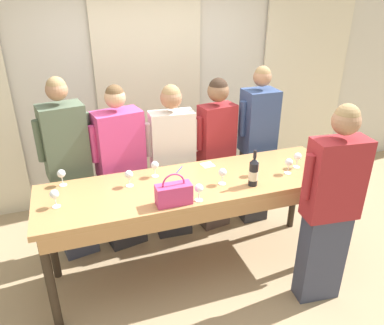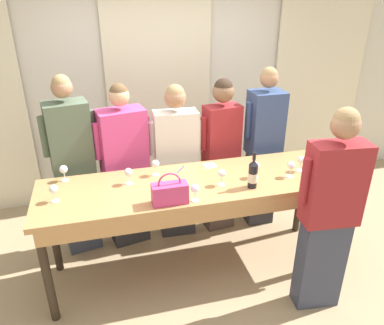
% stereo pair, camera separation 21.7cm
% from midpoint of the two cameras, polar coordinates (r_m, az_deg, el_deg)
% --- Properties ---
extents(ground_plane, '(18.00, 18.00, 0.00)m').
position_cam_midpoint_polar(ground_plane, '(3.80, 2.00, -15.70)').
color(ground_plane, tan).
extents(wall_back, '(12.00, 0.06, 2.80)m').
position_cam_midpoint_polar(wall_back, '(4.64, -3.78, 11.72)').
color(wall_back, beige).
rests_on(wall_back, ground_plane).
extents(curtain_panel_center, '(1.25, 0.03, 2.69)m').
position_cam_midpoint_polar(curtain_panel_center, '(4.59, -3.60, 10.86)').
color(curtain_panel_center, beige).
rests_on(curtain_panel_center, ground_plane).
extents(curtain_panel_right, '(1.25, 0.03, 2.69)m').
position_cam_midpoint_polar(curtain_panel_right, '(5.41, 19.75, 11.69)').
color(curtain_panel_right, beige).
rests_on(curtain_panel_right, ground_plane).
extents(tasting_bar, '(2.68, 0.77, 0.95)m').
position_cam_midpoint_polar(tasting_bar, '(3.28, 2.36, -4.69)').
color(tasting_bar, '#B27F4C').
rests_on(tasting_bar, ground_plane).
extents(wine_bottle, '(0.08, 0.08, 0.32)m').
position_cam_midpoint_polar(wine_bottle, '(3.17, 11.21, -1.80)').
color(wine_bottle, black).
rests_on(wine_bottle, tasting_bar).
extents(handbag, '(0.28, 0.12, 0.26)m').
position_cam_midpoint_polar(handbag, '(2.91, -1.27, -4.67)').
color(handbag, '#C63870').
rests_on(handbag, tasting_bar).
extents(wine_glass_front_left, '(0.07, 0.07, 0.15)m').
position_cam_midpoint_polar(wine_glass_front_left, '(3.17, 6.51, -1.77)').
color(wine_glass_front_left, white).
rests_on(wine_glass_front_left, tasting_bar).
extents(wine_glass_front_mid, '(0.07, 0.07, 0.15)m').
position_cam_midpoint_polar(wine_glass_front_mid, '(3.32, -3.75, -0.32)').
color(wine_glass_front_mid, white).
rests_on(wine_glass_front_mid, tasting_bar).
extents(wine_glass_front_right, '(0.07, 0.07, 0.15)m').
position_cam_midpoint_polar(wine_glass_front_right, '(3.35, 11.54, -0.60)').
color(wine_glass_front_right, white).
rests_on(wine_glass_front_right, tasting_bar).
extents(wine_glass_center_left, '(0.07, 0.07, 0.15)m').
position_cam_midpoint_polar(wine_glass_center_left, '(3.37, -17.26, -1.11)').
color(wine_glass_center_left, white).
rests_on(wine_glass_center_left, tasting_bar).
extents(wine_glass_center_mid, '(0.07, 0.07, 0.15)m').
position_cam_midpoint_polar(wine_glass_center_mid, '(3.43, 16.63, -0.53)').
color(wine_glass_center_mid, white).
rests_on(wine_glass_center_mid, tasting_bar).
extents(wine_glass_center_right, '(0.07, 0.07, 0.15)m').
position_cam_midpoint_polar(wine_glass_center_right, '(3.57, 17.99, 0.29)').
color(wine_glass_center_right, white).
rests_on(wine_glass_center_right, tasting_bar).
extents(wine_glass_back_left, '(0.07, 0.07, 0.15)m').
position_cam_midpoint_polar(wine_glass_back_left, '(2.93, 2.64, -4.09)').
color(wine_glass_back_left, white).
rests_on(wine_glass_back_left, tasting_bar).
extents(wine_glass_back_mid, '(0.07, 0.07, 0.15)m').
position_cam_midpoint_polar(wine_glass_back_mid, '(3.20, -7.75, -1.60)').
color(wine_glass_back_mid, white).
rests_on(wine_glass_back_mid, tasting_bar).
extents(wine_glass_back_right, '(0.07, 0.07, 0.15)m').
position_cam_midpoint_polar(wine_glass_back_right, '(3.07, -18.47, -3.99)').
color(wine_glass_back_right, white).
rests_on(wine_glass_back_right, tasting_bar).
extents(napkin, '(0.13, 0.13, 0.00)m').
position_cam_midpoint_polar(napkin, '(3.54, 4.45, -0.47)').
color(napkin, white).
rests_on(napkin, tasting_bar).
extents(pen, '(0.09, 0.12, 0.01)m').
position_cam_midpoint_polar(pen, '(3.46, 0.08, -1.03)').
color(pen, '#193399').
rests_on(pen, tasting_bar).
extents(guest_olive_jacket, '(0.50, 0.33, 1.81)m').
position_cam_midpoint_polar(guest_olive_jacket, '(3.71, -15.99, -0.75)').
color(guest_olive_jacket, '#383D51').
rests_on(guest_olive_jacket, ground_plane).
extents(guest_pink_top, '(0.56, 0.34, 1.70)m').
position_cam_midpoint_polar(guest_pink_top, '(3.75, -8.54, -0.83)').
color(guest_pink_top, '#28282D').
rests_on(guest_pink_top, ground_plane).
extents(guest_cream_sweater, '(0.55, 0.23, 1.66)m').
position_cam_midpoint_polar(guest_cream_sweater, '(3.82, -0.76, 0.05)').
color(guest_cream_sweater, '#28282D').
rests_on(guest_cream_sweater, ground_plane).
extents(guest_striped_shirt, '(0.48, 0.26, 1.69)m').
position_cam_midpoint_polar(guest_striped_shirt, '(3.94, 6.02, 1.33)').
color(guest_striped_shirt, '#473833').
rests_on(guest_striped_shirt, ground_plane).
extents(guest_navy_coat, '(0.45, 0.28, 1.77)m').
position_cam_midpoint_polar(guest_navy_coat, '(4.12, 12.26, 2.07)').
color(guest_navy_coat, '#28282D').
rests_on(guest_navy_coat, ground_plane).
extents(host_pouring, '(0.55, 0.25, 1.75)m').
position_cam_midpoint_polar(host_pouring, '(3.13, 22.08, -7.14)').
color(host_pouring, '#383D51').
rests_on(host_pouring, ground_plane).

